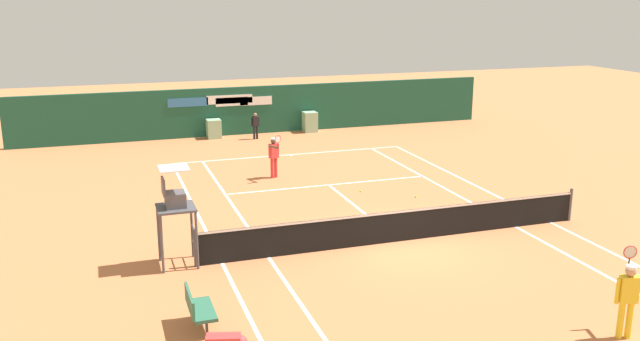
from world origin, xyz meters
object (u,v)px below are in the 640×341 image
object	(u,v)px
tennis_ball_by_sideline	(416,196)
tennis_ball_mid_court	(361,191)
player_bench	(198,307)
player_near_side	(628,294)
tennis_ball_near_service_line	(278,159)
umpire_chair	(175,203)
ball_kid_centre_post	(255,124)
player_on_baseline	(274,154)

from	to	relation	value
tennis_ball_by_sideline	tennis_ball_mid_court	size ratio (longest dim) A/B	1.00
player_bench	player_near_side	size ratio (longest dim) A/B	0.63
tennis_ball_mid_court	tennis_ball_near_service_line	world-z (taller)	same
umpire_chair	ball_kid_centre_post	distance (m)	16.34
tennis_ball_by_sideline	umpire_chair	bearing A→B (deg)	-157.99
umpire_chair	ball_kid_centre_post	world-z (taller)	umpire_chair
tennis_ball_by_sideline	player_near_side	bearing A→B (deg)	-92.12
player_bench	ball_kid_centre_post	world-z (taller)	ball_kid_centre_post
tennis_ball_mid_court	player_bench	bearing A→B (deg)	-130.14
ball_kid_centre_post	tennis_ball_near_service_line	xyz separation A→B (m)	(-0.07, -4.61, -0.74)
tennis_ball_by_sideline	tennis_ball_near_service_line	size ratio (longest dim) A/B	1.00
ball_kid_centre_post	tennis_ball_mid_court	distance (m)	10.53
tennis_ball_mid_court	player_near_side	bearing A→B (deg)	-84.13
umpire_chair	tennis_ball_mid_court	xyz separation A→B (m)	(7.26, 4.88, -1.72)
player_bench	player_on_baseline	bearing A→B (deg)	157.64
player_bench	ball_kid_centre_post	bearing A→B (deg)	163.18
player_near_side	tennis_ball_mid_court	bearing A→B (deg)	112.58
player_bench	player_on_baseline	size ratio (longest dim) A/B	0.64
tennis_ball_by_sideline	tennis_ball_near_service_line	world-z (taller)	same
umpire_chair	player_on_baseline	size ratio (longest dim) A/B	1.48
player_bench	player_on_baseline	xyz separation A→B (m)	(4.76, 11.57, 0.47)
umpire_chair	tennis_ball_by_sideline	world-z (taller)	umpire_chair
umpire_chair	player_bench	xyz separation A→B (m)	(-0.02, -3.76, -1.25)
tennis_ball_near_service_line	player_on_baseline	bearing A→B (deg)	-107.98
player_on_baseline	umpire_chair	bearing A→B (deg)	33.95
player_bench	tennis_ball_mid_court	distance (m)	11.31
umpire_chair	ball_kid_centre_post	bearing A→B (deg)	159.44
tennis_ball_mid_court	tennis_ball_near_service_line	size ratio (longest dim) A/B	1.00
ball_kid_centre_post	tennis_ball_mid_court	size ratio (longest dim) A/B	19.66
player_on_baseline	ball_kid_centre_post	size ratio (longest dim) A/B	1.38
umpire_chair	player_bench	bearing A→B (deg)	-0.36
player_on_baseline	player_near_side	xyz separation A→B (m)	(3.75, -14.84, 0.02)
player_bench	tennis_ball_by_sideline	bearing A→B (deg)	129.54
ball_kid_centre_post	player_bench	bearing A→B (deg)	64.63
tennis_ball_near_service_line	player_near_side	bearing A→B (deg)	-80.93
tennis_ball_mid_court	tennis_ball_near_service_line	bearing A→B (deg)	105.47
player_near_side	umpire_chair	bearing A→B (deg)	157.07
umpire_chair	tennis_ball_near_service_line	bearing A→B (deg)	152.03
player_on_baseline	tennis_ball_mid_court	world-z (taller)	player_on_baseline
player_bench	player_near_side	bearing A→B (deg)	68.98
umpire_chair	player_on_baseline	bearing A→B (deg)	148.76
player_near_side	tennis_ball_near_service_line	distance (m)	17.95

